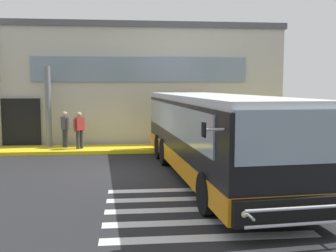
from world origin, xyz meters
The scene contains 8 objects.
ground_plane centered at (0.00, 0.00, -0.01)m, with size 80.00×90.00×0.02m, color #232326.
bay_paint_stripes centered at (2.00, -4.20, 0.00)m, with size 4.40×3.96×0.01m.
terminal_building centered at (-0.66, 11.52, 3.06)m, with size 18.30×13.80×6.14m.
boarding_curb centered at (0.00, 4.80, 0.07)m, with size 20.50×2.00×0.15m, color yellow.
entry_support_column centered at (-3.35, 5.40, 2.03)m, with size 0.28×0.28×3.76m, color slate.
bus_main_foreground centered at (3.10, -0.92, 1.33)m, with size 3.41×11.51×2.70m.
passenger_near_column centered at (-2.55, 5.03, 1.08)m, with size 0.41×0.48×1.68m.
passenger_by_doorway centered at (-1.86, 4.56, 1.11)m, with size 0.52×0.51×1.68m.
Camera 1 is at (0.41, -13.31, 2.99)m, focal length 41.70 mm.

